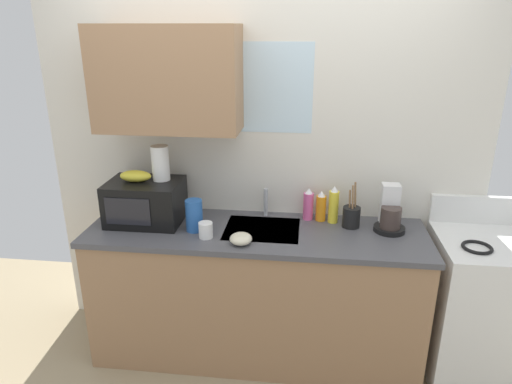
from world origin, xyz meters
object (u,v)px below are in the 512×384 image
stove_range (480,306)px  cereal_canister (194,215)px  microwave (145,202)px  paper_towel_roll (160,163)px  dish_soap_bottle_pink (308,205)px  dish_soap_bottle_yellow (334,205)px  dish_soap_bottle_orange (321,207)px  coffee_maker (390,214)px  banana_bunch (136,176)px  small_bowl (241,239)px  utensil_crock (351,216)px  mug_white (206,230)px

stove_range → cereal_canister: size_ratio=5.46×
microwave → paper_towel_roll: 0.27m
microwave → dish_soap_bottle_pink: 1.04m
dish_soap_bottle_pink → stove_range: bearing=-10.8°
dish_soap_bottle_yellow → dish_soap_bottle_orange: bearing=165.4°
microwave → dish_soap_bottle_yellow: (1.19, 0.13, -0.02)m
coffee_maker → banana_bunch: bearing=-177.9°
dish_soap_bottle_yellow → small_bowl: bearing=-144.9°
dish_soap_bottle_yellow → cereal_canister: bearing=-164.9°
coffee_maker → small_bowl: 0.93m
stove_range → small_bowl: size_ratio=8.31×
utensil_crock → small_bowl: (-0.65, -0.32, -0.04)m
stove_range → utensil_crock: 0.97m
microwave → coffee_maker: coffee_maker is taller
paper_towel_roll → mug_white: size_ratio=2.32×
microwave → utensil_crock: utensil_crock is taller
microwave → coffee_maker: bearing=2.2°
dish_soap_bottle_orange → cereal_canister: 0.81m
dish_soap_bottle_pink → cereal_canister: dish_soap_bottle_pink is taller
cereal_canister → stove_range: bearing=1.7°
dish_soap_bottle_orange → paper_towel_roll: bearing=-174.4°
paper_towel_roll → small_bowl: (0.55, -0.30, -0.35)m
dish_soap_bottle_pink → dish_soap_bottle_orange: dish_soap_bottle_pink is taller
utensil_crock → small_bowl: 0.72m
dish_soap_bottle_pink → dish_soap_bottle_yellow: bearing=-11.0°
stove_range → cereal_canister: cereal_canister is taller
dish_soap_bottle_orange → cereal_canister: (-0.77, -0.25, 0.01)m
stove_range → mug_white: bearing=-175.1°
stove_range → mug_white: 1.75m
utensil_crock → dish_soap_bottle_pink: bearing=161.5°
dish_soap_bottle_pink → dish_soap_bottle_yellow: (0.16, -0.03, 0.02)m
paper_towel_roll → dish_soap_bottle_orange: size_ratio=1.10×
coffee_maker → small_bowl: (-0.88, -0.31, -0.07)m
banana_bunch → dish_soap_bottle_orange: bearing=7.3°
microwave → utensil_crock: 1.30m
dish_soap_bottle_pink → utensil_crock: size_ratio=0.73×
dish_soap_bottle_pink → microwave: bearing=-171.1°
banana_bunch → dish_soap_bottle_orange: size_ratio=1.00×
stove_range → cereal_canister: (-1.77, -0.05, 0.54)m
coffee_maker → utensil_crock: utensil_crock is taller
stove_range → dish_soap_bottle_pink: (-1.08, 0.21, 0.54)m
banana_bunch → coffee_maker: size_ratio=0.71×
coffee_maker → dish_soap_bottle_yellow: coffee_maker is taller
paper_towel_roll → small_bowl: 0.72m
banana_bunch → small_bowl: bearing=-19.6°
dish_soap_bottle_yellow → dish_soap_bottle_pink: bearing=169.0°
stove_range → utensil_crock: size_ratio=3.69×
dish_soap_bottle_orange → utensil_crock: size_ratio=0.69×
dish_soap_bottle_yellow → mug_white: size_ratio=2.56×
microwave → paper_towel_roll: size_ratio=2.09×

